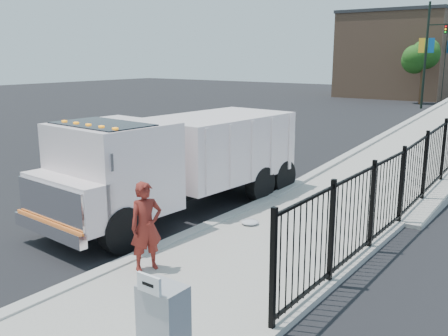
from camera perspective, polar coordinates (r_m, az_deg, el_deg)
The scene contains 12 objects.
ground at distance 11.16m, azimuth -5.12°, elevation -8.52°, with size 120.00×120.00×0.00m, color black.
sidewalk at distance 8.60m, azimuth -4.20°, elevation -14.82°, with size 3.55×12.00×0.12m, color #9E998E.
curb at distance 9.83m, azimuth -12.97°, elevation -11.32°, with size 0.30×12.00×0.16m, color #ADAAA3.
truck at distance 12.82m, azimuth -5.65°, elevation 1.14°, with size 2.96×7.78×2.62m.
worker at distance 9.36m, azimuth -8.89°, elevation -6.60°, with size 0.61×0.40×1.68m, color maroon.
utility_cabinet at distance 6.40m, azimuth -6.89°, elevation -18.26°, with size 0.55×0.40×1.25m, color gray.
arrow_sign at distance 5.92m, azimuth -8.57°, elevation -12.97°, with size 0.35×0.04×0.22m, color white.
debris at distance 11.92m, azimuth 2.97°, elevation -6.18°, with size 0.43×0.43×0.11m, color silver.
light_pole_0 at distance 41.95m, azimuth 22.49°, elevation 12.23°, with size 3.77×0.22×8.00m.
light_pole_2 at distance 49.52m, azimuth 24.28°, elevation 12.00°, with size 3.77×0.22×8.00m.
tree_0 at distance 45.81m, azimuth 21.93°, elevation 11.70°, with size 2.53×2.53×5.26m.
building at distance 54.17m, azimuth 19.50°, elevation 11.97°, with size 10.00×10.00×8.00m, color #8C664C.
Camera 1 is at (6.90, -7.78, 4.03)m, focal length 40.00 mm.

